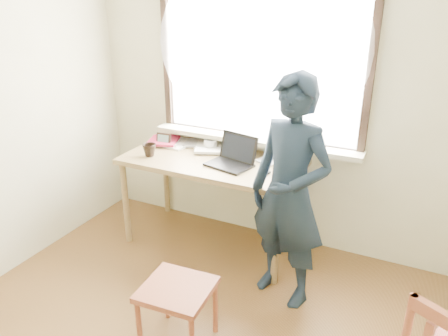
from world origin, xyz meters
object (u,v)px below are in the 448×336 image
at_px(mug_white, 211,144).
at_px(laptop, 233,158).
at_px(person, 290,194).
at_px(work_chair, 177,296).
at_px(desk, 213,168).
at_px(mug_dark, 149,150).

bearing_deg(mug_white, laptop, -35.32).
xyz_separation_m(laptop, person, (0.60, -0.37, -0.03)).
distance_m(mug_white, work_chair, 1.53).
bearing_deg(work_chair, desk, 106.91).
bearing_deg(mug_dark, laptop, 11.06).
bearing_deg(mug_dark, person, -9.98).
relative_size(desk, person, 0.91).
relative_size(laptop, work_chair, 0.91).
distance_m(mug_white, mug_dark, 0.54).
xyz_separation_m(work_chair, person, (0.45, 0.77, 0.47)).
bearing_deg(desk, mug_white, 121.35).
distance_m(mug_dark, person, 1.34).
relative_size(mug_dark, person, 0.07).
bearing_deg(person, work_chair, -103.87).
height_order(desk, person, person).
bearing_deg(desk, person, -26.58).
bearing_deg(person, mug_white, 163.49).
xyz_separation_m(mug_white, work_chair, (0.48, -1.37, -0.49)).
relative_size(mug_white, work_chair, 0.28).
relative_size(desk, laptop, 3.69).
bearing_deg(mug_white, person, -33.02).
distance_m(laptop, mug_dark, 0.73).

